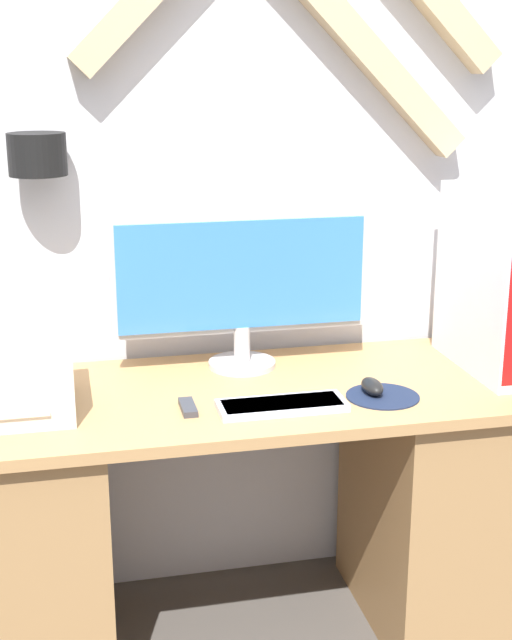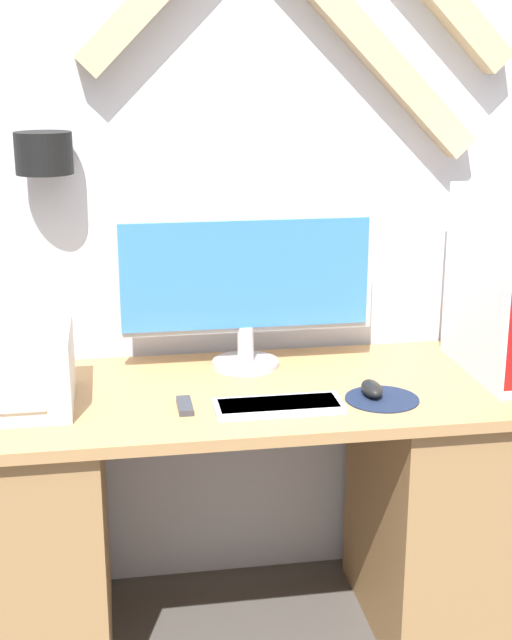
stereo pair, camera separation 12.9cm
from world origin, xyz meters
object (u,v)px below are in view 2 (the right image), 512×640
object	(u,v)px
keyboard	(279,406)
mouse	(372,389)
remote_control	(185,406)
monitor	(245,280)
computer_tower	(503,284)

from	to	relation	value
keyboard	mouse	distance (m)	0.26
keyboard	remote_control	distance (m)	0.24
remote_control	mouse	bearing A→B (deg)	0.21
mouse	remote_control	bearing A→B (deg)	-179.79
keyboard	remote_control	xyz separation A→B (m)	(-0.23, 0.04, -0.00)
monitor	computer_tower	distance (m)	0.71
monitor	computer_tower	size ratio (longest dim) A/B	1.43
mouse	computer_tower	size ratio (longest dim) A/B	0.20
monitor	computer_tower	xyz separation A→B (m)	(0.69, -0.17, 0.00)
keyboard	mouse	bearing A→B (deg)	9.96
monitor	keyboard	bearing A→B (deg)	-84.76
monitor	mouse	size ratio (longest dim) A/B	7.35
keyboard	computer_tower	xyz separation A→B (m)	(0.66, 0.18, 0.24)
computer_tower	remote_control	distance (m)	0.93
keyboard	mouse	xyz separation A→B (m)	(0.26, 0.04, 0.01)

